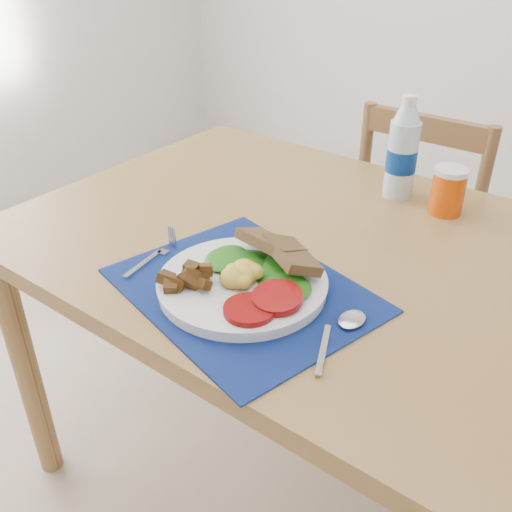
{
  "coord_description": "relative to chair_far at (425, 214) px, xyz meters",
  "views": [
    {
      "loc": [
        0.47,
        -0.69,
        1.34
      ],
      "look_at": [
        -0.06,
        0.0,
        0.8
      ],
      "focal_mm": 40.0,
      "sensor_mm": 36.0,
      "label": 1
    }
  ],
  "objects": [
    {
      "name": "spoon",
      "position": [
        0.2,
        -0.88,
        0.21
      ],
      "size": [
        0.06,
        0.17,
        0.01
      ],
      "rotation": [
        0.0,
        0.0,
        0.42
      ],
      "color": "#B2B5BA",
      "rests_on": "placemat"
    },
    {
      "name": "breakfast_plate",
      "position": [
        -0.01,
        -0.89,
        0.23
      ],
      "size": [
        0.3,
        0.3,
        0.07
      ],
      "rotation": [
        0.0,
        0.0,
        -0.28
      ],
      "color": "silver",
      "rests_on": "placemat"
    },
    {
      "name": "table",
      "position": [
        0.06,
        -0.65,
        0.12
      ],
      "size": [
        1.4,
        0.9,
        0.75
      ],
      "color": "brown",
      "rests_on": "ground"
    },
    {
      "name": "chair_far",
      "position": [
        0.0,
        0.0,
        0.0
      ],
      "size": [
        0.4,
        0.39,
        1.07
      ],
      "rotation": [
        0.0,
        0.0,
        3.16
      ],
      "color": "#55361E",
      "rests_on": "ground"
    },
    {
      "name": "juice_glass",
      "position": [
        0.17,
        -0.36,
        0.25
      ],
      "size": [
        0.07,
        0.07,
        0.1
      ],
      "primitive_type": "cylinder",
      "color": "#CE4205",
      "rests_on": "table"
    },
    {
      "name": "fork",
      "position": [
        -0.21,
        -0.9,
        0.21
      ],
      "size": [
        0.03,
        0.16,
        0.0
      ],
      "rotation": [
        0.0,
        0.0,
        0.16
      ],
      "color": "#B2B5BA",
      "rests_on": "placemat"
    },
    {
      "name": "water_bottle",
      "position": [
        0.04,
        -0.34,
        0.31
      ],
      "size": [
        0.07,
        0.07,
        0.24
      ],
      "color": "#ADBFCC",
      "rests_on": "table"
    },
    {
      "name": "placemat",
      "position": [
        -0.0,
        -0.88,
        0.2
      ],
      "size": [
        0.52,
        0.45,
        0.0
      ],
      "primitive_type": "cube",
      "rotation": [
        0.0,
        0.0,
        -0.24
      ],
      "color": "black",
      "rests_on": "table"
    }
  ]
}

